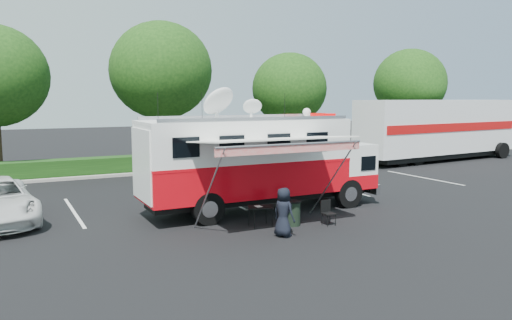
{
  "coord_description": "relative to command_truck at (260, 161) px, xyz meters",
  "views": [
    {
      "loc": [
        -8.81,
        -16.66,
        4.3
      ],
      "look_at": [
        0.0,
        0.5,
        1.9
      ],
      "focal_mm": 35.0,
      "sensor_mm": 36.0,
      "label": 1
    }
  ],
  "objects": [
    {
      "name": "semi_trailer",
      "position": [
        18.23,
        8.18,
        0.27
      ],
      "size": [
        13.71,
        3.9,
        4.17
      ],
      "color": "silver",
      "rests_on": "ground_plane"
    },
    {
      "name": "folding_chair",
      "position": [
        1.04,
        -2.95,
        -1.43
      ],
      "size": [
        0.4,
        0.42,
        0.85
      ],
      "color": "black",
      "rests_on": "ground_plane"
    },
    {
      "name": "folding_table",
      "position": [
        -1.12,
        -2.16,
        -1.28
      ],
      "size": [
        0.97,
        0.83,
        0.7
      ],
      "color": "black",
      "rests_on": "ground_plane"
    },
    {
      "name": "awning",
      "position": [
        -0.84,
        -2.68,
        0.97
      ],
      "size": [
        5.11,
        2.64,
        3.09
      ],
      "color": "white",
      "rests_on": "ground_plane"
    },
    {
      "name": "stall_lines",
      "position": [
        -0.42,
        3.0,
        -1.92
      ],
      "size": [
        24.12,
        5.5,
        0.01
      ],
      "color": "silver",
      "rests_on": "ground_plane"
    },
    {
      "name": "ground_plane",
      "position": [
        0.08,
        0.0,
        -1.93
      ],
      "size": [
        120.0,
        120.0,
        0.0
      ],
      "primitive_type": "plane",
      "color": "black",
      "rests_on": "ground"
    },
    {
      "name": "command_truck",
      "position": [
        0.0,
        0.0,
        0.0
      ],
      "size": [
        9.37,
        2.58,
        4.5
      ],
      "color": "black",
      "rests_on": "ground_plane"
    },
    {
      "name": "back_border",
      "position": [
        1.22,
        12.9,
        3.08
      ],
      "size": [
        60.0,
        6.14,
        8.87
      ],
      "color": "#9E998E",
      "rests_on": "ground_plane"
    },
    {
      "name": "trash_bin",
      "position": [
        -0.07,
        -2.51,
        -1.5
      ],
      "size": [
        0.56,
        0.56,
        0.84
      ],
      "color": "black",
      "rests_on": "ground_plane"
    },
    {
      "name": "person",
      "position": [
        -1.03,
        -3.55,
        -1.93
      ],
      "size": [
        0.74,
        0.88,
        1.55
      ],
      "primitive_type": "imported",
      "rotation": [
        0.0,
        0.0,
        1.95
      ],
      "color": "black",
      "rests_on": "ground_plane"
    }
  ]
}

